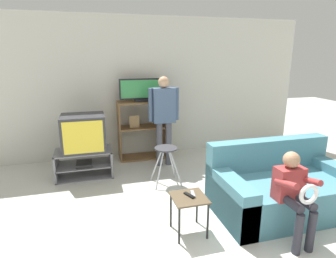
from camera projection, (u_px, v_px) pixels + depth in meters
name	position (u px, v px, depth m)	size (l,w,h in m)	color
wall_back	(144.00, 88.00, 5.33)	(6.40, 0.06, 2.60)	beige
tv_stand	(84.00, 163.00, 4.51)	(0.88, 0.50, 0.43)	slate
television_main	(84.00, 133.00, 4.40)	(0.66, 0.54, 0.57)	#2D2D33
media_shelf	(142.00, 129.00, 5.24)	(0.90, 0.39, 1.09)	brown
television_flat	(143.00, 91.00, 5.04)	(0.83, 0.20, 0.41)	black
folding_stool	(166.00, 154.00, 4.18)	(0.42, 0.38, 0.58)	#B7B7BC
snack_table	(189.00, 203.00, 3.02)	(0.36, 0.36, 0.43)	brown
remote_control_black	(189.00, 195.00, 3.02)	(0.04, 0.14, 0.02)	black
remote_control_white	(193.00, 194.00, 3.05)	(0.04, 0.14, 0.02)	gray
couch	(281.00, 188.00, 3.52)	(1.70, 0.95, 0.83)	teal
person_standing_adult	(164.00, 113.00, 4.78)	(0.53, 0.20, 1.56)	#4C4C56
person_seated_child	(294.00, 190.00, 2.85)	(0.33, 0.43, 0.96)	#2D2D38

